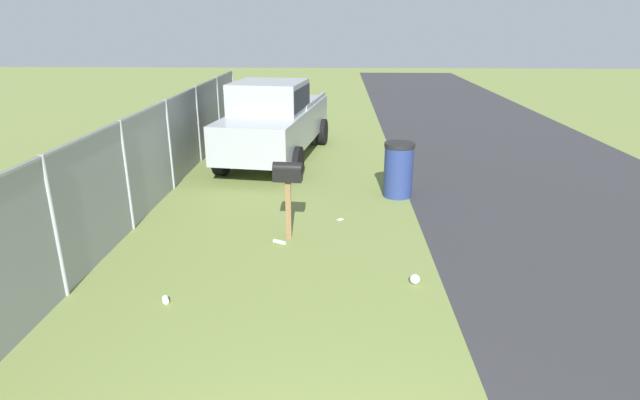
# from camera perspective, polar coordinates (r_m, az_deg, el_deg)

# --- Properties ---
(road_asphalt) EXTENTS (60.00, 6.56, 0.01)m
(road_asphalt) POSITION_cam_1_polar(r_m,az_deg,el_deg) (9.78, 31.20, -4.32)
(road_asphalt) COLOR #2D2D30
(road_asphalt) RESTS_ON ground
(mailbox) EXTENTS (0.24, 0.49, 1.33)m
(mailbox) POSITION_cam_1_polar(r_m,az_deg,el_deg) (8.31, -3.64, 2.46)
(mailbox) COLOR brown
(mailbox) RESTS_ON ground
(pickup_truck) EXTENTS (5.60, 2.65, 2.09)m
(pickup_truck) POSITION_cam_1_polar(r_m,az_deg,el_deg) (13.39, -5.13, 9.14)
(pickup_truck) COLOR #93999E
(pickup_truck) RESTS_ON ground
(trash_bin) EXTENTS (0.63, 0.63, 1.14)m
(trash_bin) POSITION_cam_1_polar(r_m,az_deg,el_deg) (10.65, 8.80, 3.39)
(trash_bin) COLOR navy
(trash_bin) RESTS_ON ground
(fence_section) EXTENTS (16.33, 0.07, 1.94)m
(fence_section) POSITION_cam_1_polar(r_m,az_deg,el_deg) (10.33, -18.57, 4.77)
(fence_section) COLOR #9EA3A8
(fence_section) RESTS_ON ground
(litter_wrapper_near_hydrant) EXTENTS (0.15, 0.14, 0.01)m
(litter_wrapper_near_hydrant) POSITION_cam_1_polar(r_m,az_deg,el_deg) (9.42, 2.29, -2.19)
(litter_wrapper_near_hydrant) COLOR silver
(litter_wrapper_near_hydrant) RESTS_ON ground
(litter_cup_midfield_b) EXTENTS (0.12, 0.11, 0.08)m
(litter_cup_midfield_b) POSITION_cam_1_polar(r_m,az_deg,el_deg) (7.04, -16.97, -10.67)
(litter_cup_midfield_b) COLOR white
(litter_cup_midfield_b) RESTS_ON ground
(litter_bottle_far_scatter) EXTENTS (0.16, 0.23, 0.07)m
(litter_bottle_far_scatter) POSITION_cam_1_polar(r_m,az_deg,el_deg) (8.41, -4.56, -4.75)
(litter_bottle_far_scatter) COLOR #B2D8BF
(litter_bottle_far_scatter) RESTS_ON ground
(litter_bag_by_mailbox) EXTENTS (0.14, 0.14, 0.14)m
(litter_bag_by_mailbox) POSITION_cam_1_polar(r_m,az_deg,el_deg) (7.29, 10.61, -8.74)
(litter_bag_by_mailbox) COLOR silver
(litter_bag_by_mailbox) RESTS_ON ground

